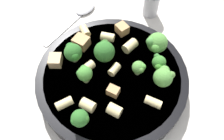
# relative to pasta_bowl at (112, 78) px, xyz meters

# --- Properties ---
(ground_plane) EXTENTS (2.00, 2.00, 0.00)m
(ground_plane) POSITION_rel_pasta_bowl_xyz_m (0.00, 0.00, -0.02)
(ground_plane) COLOR beige
(pasta_bowl) EXTENTS (0.26, 0.26, 0.04)m
(pasta_bowl) POSITION_rel_pasta_bowl_xyz_m (0.00, 0.00, 0.00)
(pasta_bowl) COLOR black
(pasta_bowl) RESTS_ON ground_plane
(broccoli_floret_0) EXTENTS (0.03, 0.03, 0.04)m
(broccoli_floret_0) POSITION_rel_pasta_bowl_xyz_m (0.09, 0.04, 0.04)
(broccoli_floret_0) COLOR #84AD60
(broccoli_floret_0) RESTS_ON pasta_bowl
(broccoli_floret_1) EXTENTS (0.04, 0.04, 0.04)m
(broccoli_floret_1) POSITION_rel_pasta_bowl_xyz_m (-0.09, 0.01, 0.04)
(broccoli_floret_1) COLOR #9EC175
(broccoli_floret_1) RESTS_ON pasta_bowl
(broccoli_floret_2) EXTENTS (0.03, 0.03, 0.04)m
(broccoli_floret_2) POSITION_rel_pasta_bowl_xyz_m (-0.05, 0.07, 0.04)
(broccoli_floret_2) COLOR #9EC175
(broccoli_floret_2) RESTS_ON pasta_bowl
(broccoli_floret_3) EXTENTS (0.04, 0.04, 0.04)m
(broccoli_floret_3) POSITION_rel_pasta_bowl_xyz_m (-0.01, -0.03, 0.04)
(broccoli_floret_3) COLOR #84AD60
(broccoli_floret_3) RESTS_ON pasta_bowl
(broccoli_floret_4) EXTENTS (0.03, 0.03, 0.03)m
(broccoli_floret_4) POSITION_rel_pasta_bowl_xyz_m (0.04, -0.02, 0.04)
(broccoli_floret_4) COLOR #9EC175
(broccoli_floret_4) RESTS_ON pasta_bowl
(broccoli_floret_5) EXTENTS (0.03, 0.03, 0.03)m
(broccoli_floret_5) POSITION_rel_pasta_bowl_xyz_m (-0.07, 0.04, 0.03)
(broccoli_floret_5) COLOR #93B766
(broccoli_floret_5) RESTS_ON pasta_bowl
(broccoli_floret_6) EXTENTS (0.03, 0.04, 0.04)m
(broccoli_floret_6) POSITION_rel_pasta_bowl_xyz_m (0.03, -0.06, 0.04)
(broccoli_floret_6) COLOR #9EC175
(broccoli_floret_6) RESTS_ON pasta_bowl
(broccoli_floret_7) EXTENTS (0.02, 0.02, 0.03)m
(broccoli_floret_7) POSITION_rel_pasta_bowl_xyz_m (-0.03, 0.03, 0.03)
(broccoli_floret_7) COLOR #9EC175
(broccoli_floret_7) RESTS_ON pasta_bowl
(rigatoni_0) EXTENTS (0.03, 0.02, 0.01)m
(rigatoni_0) POSITION_rel_pasta_bowl_xyz_m (0.10, -0.00, 0.02)
(rigatoni_0) COLOR beige
(rigatoni_0) RESTS_ON pasta_bowl
(rigatoni_1) EXTENTS (0.03, 0.03, 0.02)m
(rigatoni_1) POSITION_rel_pasta_bowl_xyz_m (-0.04, -0.06, 0.02)
(rigatoni_1) COLOR beige
(rigatoni_1) RESTS_ON pasta_bowl
(rigatoni_2) EXTENTS (0.02, 0.03, 0.02)m
(rigatoni_2) POSITION_rel_pasta_bowl_xyz_m (0.04, 0.06, 0.02)
(rigatoni_2) COLOR beige
(rigatoni_2) RESTS_ON pasta_bowl
(rigatoni_3) EXTENTS (0.03, 0.02, 0.02)m
(rigatoni_3) POSITION_rel_pasta_bowl_xyz_m (-0.06, -0.02, 0.02)
(rigatoni_3) COLOR beige
(rigatoni_3) RESTS_ON pasta_bowl
(rigatoni_4) EXTENTS (0.02, 0.02, 0.02)m
(rigatoni_4) POSITION_rel_pasta_bowl_xyz_m (0.03, -0.03, 0.02)
(rigatoni_4) COLOR beige
(rigatoni_4) RESTS_ON pasta_bowl
(rigatoni_5) EXTENTS (0.02, 0.03, 0.01)m
(rigatoni_5) POSITION_rel_pasta_bowl_xyz_m (-0.01, 0.09, 0.02)
(rigatoni_5) COLOR beige
(rigatoni_5) RESTS_ON pasta_bowl
(rigatoni_6) EXTENTS (0.02, 0.03, 0.02)m
(rigatoni_6) POSITION_rel_pasta_bowl_xyz_m (-0.02, -0.10, 0.02)
(rigatoni_6) COLOR beige
(rigatoni_6) RESTS_ON pasta_bowl
(rigatoni_7) EXTENTS (0.02, 0.02, 0.01)m
(rigatoni_7) POSITION_rel_pasta_bowl_xyz_m (-0.01, 0.00, 0.02)
(rigatoni_7) COLOR beige
(rigatoni_7) RESTS_ON pasta_bowl
(rigatoni_8) EXTENTS (0.02, 0.03, 0.02)m
(rigatoni_8) POSITION_rel_pasta_bowl_xyz_m (0.07, 0.03, 0.02)
(rigatoni_8) COLOR beige
(rigatoni_8) RESTS_ON pasta_bowl
(chicken_chunk_0) EXTENTS (0.02, 0.02, 0.02)m
(chicken_chunk_0) POSITION_rel_pasta_bowl_xyz_m (-0.08, -0.06, 0.02)
(chicken_chunk_0) COLOR tan
(chicken_chunk_0) RESTS_ON pasta_bowl
(chicken_chunk_1) EXTENTS (0.03, 0.03, 0.02)m
(chicken_chunk_1) POSITION_rel_pasta_bowl_xyz_m (0.01, -0.08, 0.03)
(chicken_chunk_1) COLOR tan
(chicken_chunk_1) RESTS_ON pasta_bowl
(chicken_chunk_2) EXTENTS (0.03, 0.03, 0.02)m
(chicken_chunk_2) POSITION_rel_pasta_bowl_xyz_m (0.06, -0.08, 0.02)
(chicken_chunk_2) COLOR tan
(chicken_chunk_2) RESTS_ON pasta_bowl
(chicken_chunk_3) EXTENTS (0.02, 0.02, 0.02)m
(chicken_chunk_3) POSITION_rel_pasta_bowl_xyz_m (0.02, 0.03, 0.02)
(chicken_chunk_3) COLOR tan
(chicken_chunk_3) RESTS_ON pasta_bowl
(pepper_shaker) EXTENTS (0.03, 0.03, 0.08)m
(pepper_shaker) POSITION_rel_pasta_bowl_xyz_m (-0.19, -0.09, 0.02)
(pepper_shaker) COLOR #B2B2B7
(pepper_shaker) RESTS_ON ground_plane
(spoon) EXTENTS (0.17, 0.07, 0.01)m
(spoon) POSITION_rel_pasta_bowl_xyz_m (-0.06, -0.19, -0.02)
(spoon) COLOR silver
(spoon) RESTS_ON ground_plane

